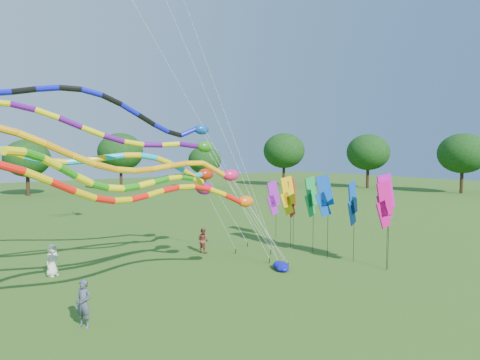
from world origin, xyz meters
TOP-DOWN VIEW (x-y plane):
  - ground at (0.00, 0.00)m, footprint 160.00×160.00m
  - tree_ring at (1.19, -3.75)m, footprint 122.74×117.78m
  - tube_kite_red at (-4.74, 2.46)m, footprint 13.95×2.27m
  - tube_kite_orange at (-5.69, 3.47)m, footprint 15.79×1.34m
  - tube_kite_purple at (-5.51, 8.50)m, footprint 17.44×5.30m
  - tube_kite_blue at (-6.15, 4.42)m, footprint 15.09×1.25m
  - tube_kite_cyan at (-4.05, 7.23)m, footprint 15.28×1.93m
  - tube_kite_green at (-4.33, 4.55)m, footprint 12.52×5.71m
  - banner_pole_blue_b at (6.17, 1.91)m, footprint 1.15×0.34m
  - banner_pole_orange at (5.50, 6.43)m, footprint 1.15×0.30m
  - banner_pole_magenta_b at (6.48, 0.07)m, footprint 1.12×0.45m
  - banner_pole_magenta_a at (6.22, -0.05)m, footprint 1.15×0.32m
  - banner_pole_green at (5.87, 4.77)m, footprint 1.16×0.14m
  - banner_pole_blue_a at (5.57, 3.44)m, footprint 1.09×0.56m
  - banner_pole_violet at (6.94, 9.43)m, footprint 1.16×0.20m
  - banner_pole_red at (5.97, 6.54)m, footprint 1.13×0.41m
  - blue_nylon_heap at (1.72, 3.41)m, footprint 1.57×1.37m
  - person_a at (-7.84, 9.26)m, footprint 0.93×0.86m
  - person_b at (-8.23, 2.26)m, footprint 0.69×0.75m
  - person_c at (0.66, 8.82)m, footprint 0.76×0.88m

SIDE VIEW (x-z plane):
  - ground at x=0.00m, z-range 0.00..0.00m
  - blue_nylon_heap at x=1.72m, z-range -0.04..0.42m
  - person_c at x=0.66m, z-range 0.00..1.54m
  - person_a at x=-7.84m, z-range 0.00..1.60m
  - person_b at x=-8.23m, z-range 0.00..1.71m
  - banner_pole_violet at x=6.94m, z-range 0.82..4.97m
  - banner_pole_red at x=5.97m, z-range 0.98..5.47m
  - banner_pole_blue_b at x=6.17m, z-range 1.05..5.66m
  - banner_pole_orange at x=5.50m, z-range 1.08..5.78m
  - banner_pole_magenta_a at x=6.22m, z-range 1.11..5.85m
  - banner_pole_green at x=5.87m, z-range 1.11..5.86m
  - banner_pole_blue_a at x=5.57m, z-range 1.21..6.15m
  - banner_pole_magenta_b at x=6.48m, z-range 1.29..6.39m
  - tube_kite_red at x=-4.74m, z-range 1.23..7.87m
  - tube_kite_green at x=-4.33m, z-range 1.41..8.33m
  - tree_ring at x=1.19m, z-range 0.73..10.25m
  - tube_kite_cyan at x=-4.05m, z-range 1.74..9.41m
  - tube_kite_orange at x=-5.69m, z-range 1.91..9.79m
  - tube_kite_purple at x=-5.51m, z-range 2.65..11.96m
  - tube_kite_blue at x=-6.15m, z-range 3.18..12.51m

